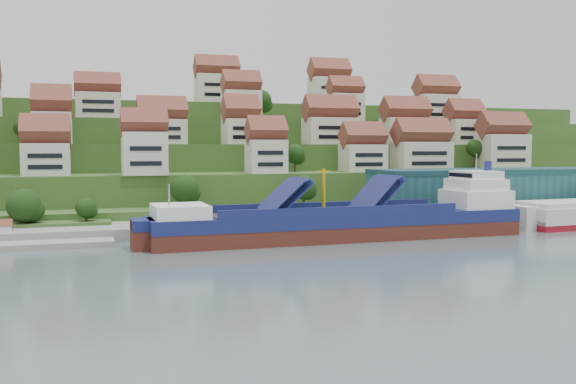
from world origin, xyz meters
name	(u,v)px	position (x,y,z in m)	size (l,w,h in m)	color
ground	(312,240)	(0.00, 0.00, 0.00)	(300.00, 300.00, 0.00)	slate
quay	(375,221)	(20.00, 15.00, 1.10)	(180.00, 14.00, 2.20)	gray
hillside	(209,167)	(0.00, 103.55, 10.66)	(260.00, 128.00, 31.00)	#2D4C1E
hillside_village	(249,124)	(2.56, 58.35, 23.53)	(158.74, 63.27, 29.35)	beige
hillside_trees	(207,157)	(-12.35, 40.08, 14.79)	(138.57, 62.65, 31.43)	#1E4015
warehouse	(495,190)	(52.00, 17.00, 7.20)	(60.00, 15.00, 10.00)	#215359
flagpole	(377,197)	(18.11, 10.00, 6.88)	(1.28, 0.16, 8.00)	gray
cargo_ship	(351,223)	(7.38, -1.34, 3.06)	(71.52, 12.33, 15.74)	#512218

